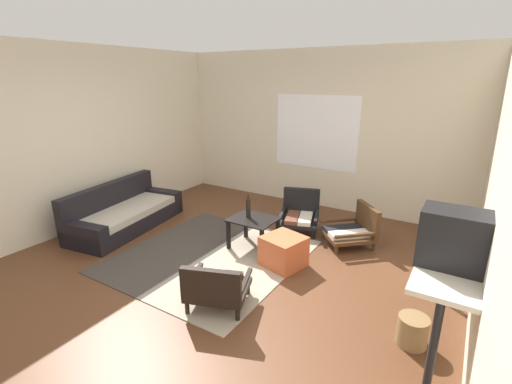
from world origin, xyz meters
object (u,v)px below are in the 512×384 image
object	(u,v)px
couch	(124,214)
armchair_striped_foreground	(216,287)
glass_bottle	(248,208)
clay_vase	(456,229)
armchair_corner	(354,229)
ottoman_orange	(283,251)
console_shelf	(449,265)
wicker_basket	(412,331)
crt_television	(453,238)
coffee_table	(253,225)
armchair_by_window	(300,213)

from	to	relation	value
couch	armchair_striped_foreground	xyz separation A→B (m)	(2.49, -0.89, 0.03)
glass_bottle	armchair_striped_foreground	bearing A→B (deg)	-69.87
clay_vase	glass_bottle	xyz separation A→B (m)	(-2.44, 0.42, -0.40)
armchair_corner	ottoman_orange	distance (m)	1.18
armchair_corner	clay_vase	xyz separation A→B (m)	(1.22, -1.22, 0.73)
armchair_corner	console_shelf	bearing A→B (deg)	-50.91
console_shelf	wicker_basket	world-z (taller)	console_shelf
armchair_striped_foreground	crt_television	distance (m)	2.15
coffee_table	glass_bottle	xyz separation A→B (m)	(-0.09, 0.01, 0.22)
crt_television	glass_bottle	distance (m)	2.64
armchair_by_window	crt_television	size ratio (longest dim) A/B	1.48
armchair_striped_foreground	clay_vase	xyz separation A→B (m)	(1.94, 0.94, 0.72)
console_shelf	clay_vase	bearing A→B (deg)	90.00
armchair_corner	clay_vase	world-z (taller)	clay_vase
armchair_striped_foreground	clay_vase	bearing A→B (deg)	25.75
crt_television	clay_vase	bearing A→B (deg)	89.62
armchair_by_window	clay_vase	bearing A→B (deg)	-32.26
console_shelf	wicker_basket	size ratio (longest dim) A/B	5.48
coffee_table	ottoman_orange	distance (m)	0.63
armchair_by_window	armchair_corner	bearing A→B (deg)	-6.21
armchair_by_window	armchair_striped_foreground	world-z (taller)	armchair_by_window
console_shelf	crt_television	size ratio (longest dim) A/B	3.05
armchair_corner	couch	bearing A→B (deg)	-158.49
ottoman_orange	wicker_basket	distance (m)	1.71
couch	crt_television	distance (m)	4.53
glass_bottle	wicker_basket	size ratio (longest dim) A/B	1.20
armchair_by_window	console_shelf	size ratio (longest dim) A/B	0.49
armchair_corner	crt_television	world-z (taller)	crt_television
coffee_table	clay_vase	xyz separation A→B (m)	(2.35, -0.40, 0.62)
coffee_table	armchair_striped_foreground	size ratio (longest dim) A/B	0.81
armchair_corner	console_shelf	size ratio (longest dim) A/B	0.58
clay_vase	wicker_basket	xyz separation A→B (m)	(-0.18, -0.45, -0.83)
clay_vase	crt_television	bearing A→B (deg)	-90.38
console_shelf	crt_television	xyz separation A→B (m)	(-0.00, -0.20, 0.32)
ottoman_orange	armchair_by_window	bearing A→B (deg)	105.41
couch	armchair_corner	xyz separation A→B (m)	(3.21, 1.26, 0.02)
wicker_basket	crt_television	bearing A→B (deg)	-8.97
armchair_by_window	glass_bottle	distance (m)	1.01
armchair_corner	glass_bottle	size ratio (longest dim) A/B	2.65
crt_television	armchair_corner	bearing A→B (deg)	125.64
crt_television	wicker_basket	xyz separation A→B (m)	(-0.18, 0.03, -0.93)
glass_bottle	wicker_basket	distance (m)	2.45
coffee_table	wicker_basket	distance (m)	2.34
armchair_by_window	glass_bottle	bearing A→B (deg)	-111.34
ottoman_orange	clay_vase	world-z (taller)	clay_vase
couch	glass_bottle	world-z (taller)	glass_bottle
ottoman_orange	clay_vase	distance (m)	1.94
ottoman_orange	clay_vase	xyz separation A→B (m)	(1.77, -0.18, 0.77)
ottoman_orange	armchair_corner	bearing A→B (deg)	62.22
armchair_striped_foreground	armchair_corner	xyz separation A→B (m)	(0.72, 2.16, -0.01)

